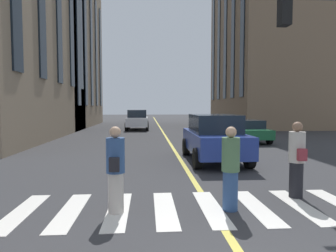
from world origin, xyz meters
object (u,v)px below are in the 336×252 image
object	(u,v)px
pedestrian_companion	(297,160)
pedestrian_far	(116,170)
pedestrian_near	(231,169)
car_blue_mid	(214,137)
car_green_parked_a	(247,130)
car_white_far	(137,120)

from	to	relation	value
pedestrian_companion	pedestrian_far	bearing A→B (deg)	100.22
pedestrian_near	pedestrian_far	distance (m)	2.41
car_blue_mid	pedestrian_far	distance (m)	6.71
car_blue_mid	pedestrian_near	bearing A→B (deg)	170.73
car_green_parked_a	pedestrian_far	distance (m)	14.14
car_blue_mid	pedestrian_far	xyz separation A→B (m)	(-5.81, 3.36, -0.06)
car_blue_mid	pedestrian_near	xyz separation A→B (m)	(-5.80, 0.95, -0.07)
pedestrian_far	car_blue_mid	bearing A→B (deg)	-30.01
pedestrian_near	pedestrian_companion	distance (m)	1.98
car_blue_mid	pedestrian_companion	distance (m)	5.12
pedestrian_companion	car_white_far	bearing A→B (deg)	11.59
car_blue_mid	pedestrian_companion	bearing A→B (deg)	-170.06
car_white_far	pedestrian_companion	bearing A→B (deg)	-168.41
car_white_far	car_blue_mid	distance (m)	17.28
car_green_parked_a	car_blue_mid	world-z (taller)	car_blue_mid
car_green_parked_a	car_white_far	distance (m)	12.63
pedestrian_near	pedestrian_far	world-z (taller)	pedestrian_far
car_blue_mid	pedestrian_near	distance (m)	5.88
car_green_parked_a	car_white_far	size ratio (longest dim) A/B	0.94
car_blue_mid	pedestrian_near	size ratio (longest dim) A/B	2.63
pedestrian_near	car_blue_mid	bearing A→B (deg)	-9.27
car_blue_mid	car_green_parked_a	bearing A→B (deg)	-28.74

